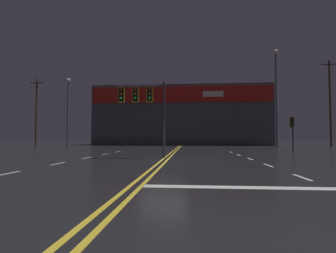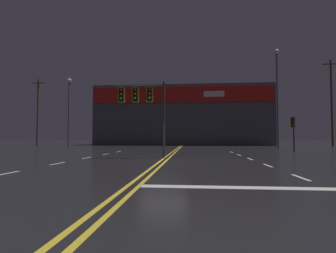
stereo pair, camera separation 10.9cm
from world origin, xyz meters
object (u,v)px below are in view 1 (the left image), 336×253
at_px(streetlight_median_approach, 276,87).
at_px(streetlight_far_right, 68,103).
at_px(traffic_signal_median, 142,99).
at_px(traffic_signal_corner_northeast, 292,126).

distance_m(streetlight_median_approach, streetlight_far_right, 26.04).
relative_size(traffic_signal_median, streetlight_far_right, 0.53).
xyz_separation_m(streetlight_median_approach, streetlight_far_right, (-25.99, 0.61, -1.55)).
height_order(traffic_signal_median, streetlight_far_right, streetlight_far_right).
bearing_deg(traffic_signal_median, traffic_signal_corner_northeast, 34.94).
height_order(traffic_signal_corner_northeast, streetlight_median_approach, streetlight_median_approach).
bearing_deg(traffic_signal_corner_northeast, streetlight_far_right, 163.34).
bearing_deg(traffic_signal_median, streetlight_far_right, 127.97).
relative_size(streetlight_median_approach, streetlight_far_right, 1.32).
height_order(traffic_signal_median, traffic_signal_corner_northeast, traffic_signal_median).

